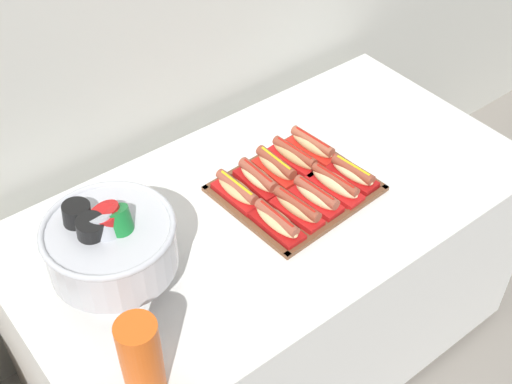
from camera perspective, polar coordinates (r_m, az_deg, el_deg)
ground_plane at (r=2.52m, az=1.19°, el=-13.09°), size 10.00×10.00×0.00m
buffet_table at (r=2.20m, az=1.33°, el=-7.37°), size 1.52×0.81×0.75m
serving_tray at (r=1.97m, az=3.29°, el=0.24°), size 0.43×0.38×0.01m
hot_dog_0 at (r=1.84m, az=1.75°, el=-2.49°), size 0.07×0.17×0.06m
hot_dog_1 at (r=1.87m, az=3.44°, el=-1.34°), size 0.07×0.17×0.06m
hot_dog_2 at (r=1.91m, az=5.04°, el=-0.34°), size 0.08×0.16×0.06m
hot_dog_3 at (r=1.95m, az=6.59°, el=0.68°), size 0.08×0.18×0.06m
hot_dog_4 at (r=2.00m, az=8.06°, el=1.58°), size 0.08×0.16×0.06m
hot_dog_5 at (r=1.92m, az=-1.60°, el=0.13°), size 0.07×0.17×0.06m
hot_dog_6 at (r=1.96m, az=0.07°, el=1.09°), size 0.07×0.16×0.06m
hot_dog_7 at (r=2.00m, az=1.68°, el=2.14°), size 0.06×0.16×0.06m
hot_dog_8 at (r=2.04m, az=3.23°, el=3.02°), size 0.08×0.19×0.06m
hot_dog_9 at (r=2.08m, az=4.72°, el=3.91°), size 0.08×0.17×0.06m
punch_bowl at (r=1.66m, az=-12.11°, el=-4.19°), size 0.32×0.32×0.27m
cup_stack at (r=1.49m, az=-9.55°, el=-13.52°), size 0.09×0.09×0.22m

